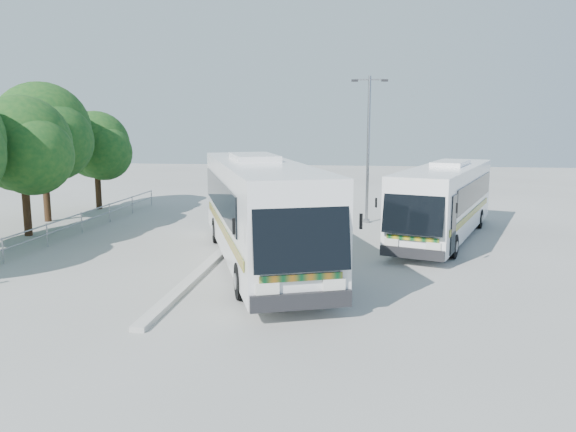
# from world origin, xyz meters

# --- Properties ---
(ground) EXTENTS (100.00, 100.00, 0.00)m
(ground) POSITION_xyz_m (0.00, 0.00, 0.00)
(ground) COLOR #A4A49E
(ground) RESTS_ON ground
(kerb_divider) EXTENTS (0.40, 16.00, 0.15)m
(kerb_divider) POSITION_xyz_m (-2.30, 2.00, 0.07)
(kerb_divider) COLOR #B2B2AD
(kerb_divider) RESTS_ON ground
(railing) EXTENTS (0.06, 22.00, 1.00)m
(railing) POSITION_xyz_m (-10.00, 4.00, 0.74)
(railing) COLOR gray
(railing) RESTS_ON ground
(tree_far_c) EXTENTS (4.97, 4.69, 6.49)m
(tree_far_c) POSITION_xyz_m (-12.12, 5.10, 4.26)
(tree_far_c) COLOR #382314
(tree_far_c) RESTS_ON ground
(tree_far_d) EXTENTS (5.62, 5.30, 7.33)m
(tree_far_d) POSITION_xyz_m (-13.31, 8.80, 4.82)
(tree_far_d) COLOR #382314
(tree_far_d) RESTS_ON ground
(tree_far_e) EXTENTS (4.54, 4.28, 5.92)m
(tree_far_e) POSITION_xyz_m (-12.63, 13.30, 3.89)
(tree_far_e) COLOR #382314
(tree_far_e) RESTS_ON ground
(coach_main) EXTENTS (7.20, 13.81, 3.80)m
(coach_main) POSITION_xyz_m (-0.54, 1.55, 2.08)
(coach_main) COLOR white
(coach_main) RESTS_ON ground
(coach_adjacent) EXTENTS (6.03, 11.94, 3.28)m
(coach_adjacent) POSITION_xyz_m (6.99, 7.02, 1.80)
(coach_adjacent) COLOR white
(coach_adjacent) RESTS_ON ground
(lamppost) EXTENTS (1.85, 0.31, 7.57)m
(lamppost) POSITION_xyz_m (3.53, 10.63, 4.18)
(lamppost) COLOR gray
(lamppost) RESTS_ON ground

